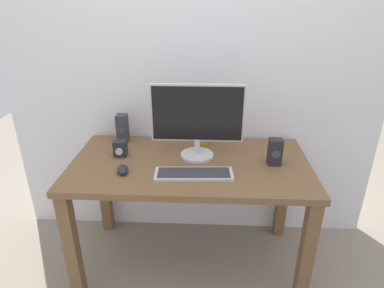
{
  "coord_description": "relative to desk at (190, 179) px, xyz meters",
  "views": [
    {
      "loc": [
        0.1,
        -1.79,
        1.72
      ],
      "look_at": [
        0.01,
        0.0,
        0.9
      ],
      "focal_mm": 31.02,
      "sensor_mm": 36.0,
      "label": 1
    }
  ],
  "objects": [
    {
      "name": "ground_plane",
      "position": [
        0.0,
        0.0,
        -0.66
      ],
      "size": [
        6.0,
        6.0,
        0.0
      ],
      "primitive_type": "plane",
      "color": "gray"
    },
    {
      "name": "wall_back",
      "position": [
        0.0,
        0.42,
        0.84
      ],
      "size": [
        2.62,
        0.04,
        3.0
      ],
      "primitive_type": "cube",
      "color": "silver",
      "rests_on": "ground_plane"
    },
    {
      "name": "desk",
      "position": [
        0.0,
        0.0,
        0.0
      ],
      "size": [
        1.45,
        0.76,
        0.78
      ],
      "color": "brown",
      "rests_on": "ground_plane"
    },
    {
      "name": "monitor",
      "position": [
        0.04,
        0.09,
        0.37
      ],
      "size": [
        0.56,
        0.21,
        0.46
      ],
      "color": "silver",
      "rests_on": "desk"
    },
    {
      "name": "keyboard_primary",
      "position": [
        0.03,
        -0.16,
        0.13
      ],
      "size": [
        0.45,
        0.17,
        0.02
      ],
      "color": "silver",
      "rests_on": "desk"
    },
    {
      "name": "mouse",
      "position": [
        -0.38,
        -0.15,
        0.14
      ],
      "size": [
        0.09,
        0.12,
        0.04
      ],
      "primitive_type": "ellipsoid",
      "rotation": [
        0.0,
        0.0,
        0.25
      ],
      "color": "#232328",
      "rests_on": "desk"
    },
    {
      "name": "speaker_right",
      "position": [
        0.5,
        -0.0,
        0.2
      ],
      "size": [
        0.08,
        0.08,
        0.16
      ],
      "color": "#232328",
      "rests_on": "desk"
    },
    {
      "name": "speaker_left",
      "position": [
        -0.48,
        0.29,
        0.22
      ],
      "size": [
        0.07,
        0.08,
        0.19
      ],
      "color": "#333338",
      "rests_on": "desk"
    },
    {
      "name": "audio_controller",
      "position": [
        -0.44,
        0.06,
        0.17
      ],
      "size": [
        0.08,
        0.08,
        0.1
      ],
      "color": "#232328",
      "rests_on": "desk"
    },
    {
      "name": "coffee_mug",
      "position": [
        0.08,
        0.28,
        0.17
      ],
      "size": [
        0.08,
        0.08,
        0.09
      ],
      "primitive_type": "cylinder",
      "color": "orange",
      "rests_on": "desk"
    }
  ]
}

